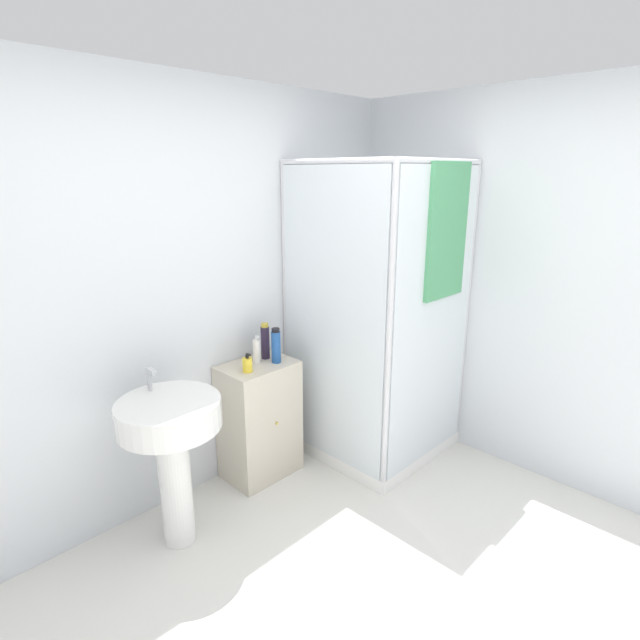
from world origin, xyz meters
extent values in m
cube|color=silver|center=(0.00, 1.70, 1.25)|extent=(6.40, 0.06, 2.50)
cube|color=silver|center=(1.70, 0.00, 1.25)|extent=(0.06, 6.40, 2.50)
cube|color=white|center=(1.20, 1.20, 0.04)|extent=(0.93, 0.93, 0.09)
cylinder|color=silver|center=(1.65, 1.65, 1.03)|extent=(0.04, 0.04, 2.05)
cylinder|color=silver|center=(0.76, 1.65, 1.03)|extent=(0.04, 0.04, 2.05)
cylinder|color=silver|center=(1.65, 0.76, 1.03)|extent=(0.04, 0.04, 2.05)
cylinder|color=silver|center=(0.76, 0.76, 1.03)|extent=(0.04, 0.04, 2.05)
cylinder|color=silver|center=(1.20, 0.76, 2.04)|extent=(0.90, 0.04, 0.04)
cylinder|color=silver|center=(1.20, 1.65, 2.04)|extent=(0.90, 0.04, 0.04)
cylinder|color=silver|center=(0.76, 1.20, 2.04)|extent=(0.04, 0.90, 0.04)
cylinder|color=silver|center=(1.65, 1.20, 2.04)|extent=(0.04, 0.90, 0.04)
cube|color=silver|center=(1.20, 0.74, 1.05)|extent=(0.86, 0.01, 1.93)
cube|color=silver|center=(0.74, 1.20, 1.05)|extent=(0.01, 0.86, 1.93)
cylinder|color=#B7BABF|center=(1.44, 1.59, 0.86)|extent=(0.02, 0.02, 1.54)
cylinder|color=#B7BABF|center=(1.44, 1.54, 1.65)|extent=(0.07, 0.07, 0.04)
cube|color=#4C9966|center=(1.27, 0.72, 1.62)|extent=(0.41, 0.03, 0.83)
cube|color=beige|center=(0.37, 1.50, 0.40)|extent=(0.48, 0.34, 0.79)
sphere|color=gold|center=(0.37, 1.32, 0.44)|extent=(0.02, 0.02, 0.02)
cylinder|color=white|center=(-0.37, 1.31, 0.35)|extent=(0.17, 0.17, 0.70)
cylinder|color=white|center=(-0.37, 1.31, 0.77)|extent=(0.54, 0.54, 0.15)
cylinder|color=#B7BABF|center=(-0.37, 1.50, 0.91)|extent=(0.02, 0.02, 0.13)
cube|color=#B7BABF|center=(-0.37, 1.46, 0.97)|extent=(0.02, 0.07, 0.02)
cylinder|color=yellow|center=(0.24, 1.44, 0.84)|extent=(0.06, 0.06, 0.09)
cylinder|color=black|center=(0.24, 1.44, 0.89)|extent=(0.02, 0.02, 0.02)
cube|color=black|center=(0.24, 1.43, 0.91)|extent=(0.02, 0.03, 0.01)
cylinder|color=#281E33|center=(0.47, 1.55, 0.90)|extent=(0.06, 0.06, 0.22)
cylinder|color=gold|center=(0.47, 1.55, 1.02)|extent=(0.05, 0.05, 0.02)
cylinder|color=#1E4C93|center=(0.47, 1.44, 0.89)|extent=(0.06, 0.06, 0.21)
cylinder|color=black|center=(0.47, 1.44, 1.01)|extent=(0.05, 0.05, 0.02)
cylinder|color=white|center=(0.39, 1.53, 0.87)|extent=(0.05, 0.05, 0.15)
cylinder|color=silver|center=(0.39, 1.53, 0.95)|extent=(0.02, 0.02, 0.02)
cube|color=silver|center=(0.39, 1.52, 0.97)|extent=(0.01, 0.03, 0.01)
camera|label=1|loc=(-1.49, -0.88, 1.97)|focal=28.00mm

